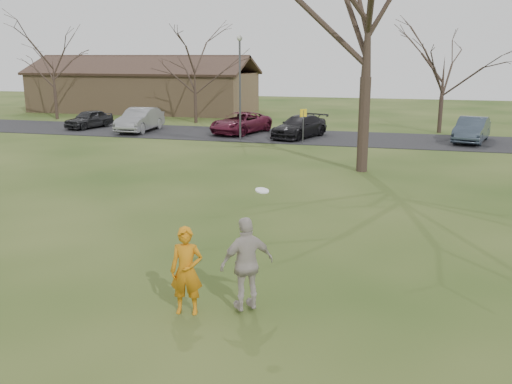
% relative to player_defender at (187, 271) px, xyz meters
% --- Properties ---
extents(ground, '(120.00, 120.00, 0.00)m').
position_rel_player_defender_xyz_m(ground, '(0.24, 0.47, -0.91)').
color(ground, '#1E380F').
rests_on(ground, ground).
extents(parking_strip, '(62.00, 6.50, 0.04)m').
position_rel_player_defender_xyz_m(parking_strip, '(0.24, 25.47, -0.89)').
color(parking_strip, black).
rests_on(parking_strip, ground).
extents(player_defender, '(0.73, 0.55, 1.82)m').
position_rel_player_defender_xyz_m(player_defender, '(0.00, 0.00, 0.00)').
color(player_defender, '#BE700F').
rests_on(player_defender, ground).
extents(car_0, '(2.37, 4.04, 1.29)m').
position_rel_player_defender_xyz_m(car_0, '(-17.88, 25.72, -0.23)').
color(car_0, black).
rests_on(car_0, parking_strip).
extents(car_1, '(1.89, 4.91, 1.60)m').
position_rel_player_defender_xyz_m(car_1, '(-13.51, 25.00, -0.07)').
color(car_1, gray).
rests_on(car_1, parking_strip).
extents(car_2, '(3.63, 5.43, 1.38)m').
position_rel_player_defender_xyz_m(car_2, '(-6.61, 25.91, -0.18)').
color(car_2, '#581428').
rests_on(car_2, parking_strip).
extents(car_3, '(3.42, 5.10, 1.37)m').
position_rel_player_defender_xyz_m(car_3, '(-2.45, 25.02, -0.18)').
color(car_3, black).
rests_on(car_3, parking_strip).
extents(car_5, '(2.62, 4.75, 1.48)m').
position_rel_player_defender_xyz_m(car_5, '(7.88, 25.78, -0.13)').
color(car_5, '#313D4A').
rests_on(car_5, parking_strip).
extents(catching_play, '(1.18, 1.08, 2.53)m').
position_rel_player_defender_xyz_m(catching_play, '(1.17, 0.35, 0.15)').
color(catching_play, '#B3A7A1').
rests_on(catching_play, ground).
extents(building, '(20.60, 8.50, 5.14)m').
position_rel_player_defender_xyz_m(building, '(-19.76, 38.47, 1.02)').
color(building, '#8C6D4C').
rests_on(building, ground).
extents(lamp_post, '(0.34, 0.34, 6.27)m').
position_rel_player_defender_xyz_m(lamp_post, '(-5.76, 22.97, 3.06)').
color(lamp_post, '#47474C').
rests_on(lamp_post, ground).
extents(sign_yellow, '(0.35, 0.35, 2.08)m').
position_rel_player_defender_xyz_m(sign_yellow, '(-1.76, 22.47, 0.54)').
color(sign_yellow, '#47474C').
rests_on(sign_yellow, ground).
extents(big_tree, '(9.00, 9.00, 14.00)m').
position_rel_player_defender_xyz_m(big_tree, '(2.24, 15.47, 6.09)').
color(big_tree, '#352821').
rests_on(big_tree, ground).
extents(small_tree_row, '(55.00, 5.90, 8.50)m').
position_rel_player_defender_xyz_m(small_tree_row, '(4.63, 30.53, 2.98)').
color(small_tree_row, '#352821').
rests_on(small_tree_row, ground).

